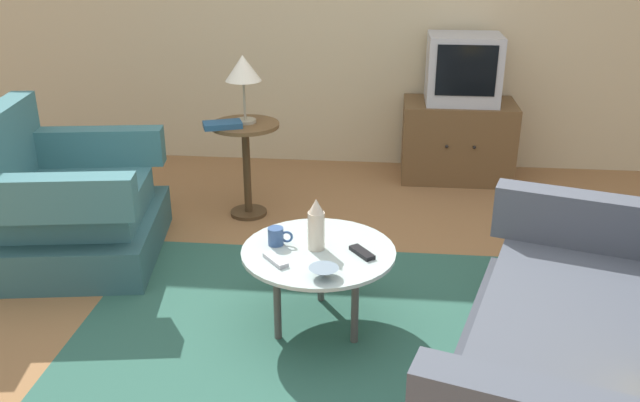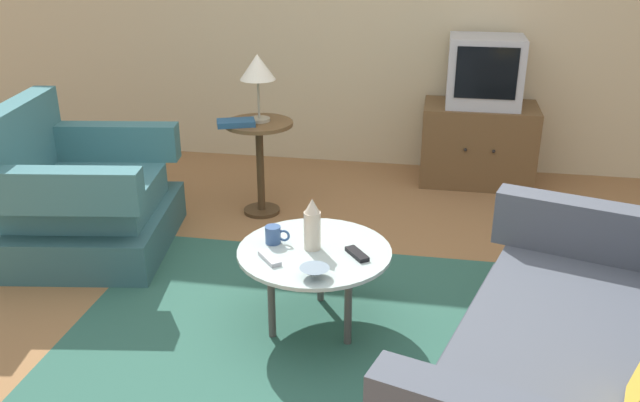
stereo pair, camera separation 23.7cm
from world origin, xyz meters
The scene contains 15 objects.
ground_plane centered at (0.00, 0.00, 0.00)m, with size 16.00×16.00×0.00m, color olive.
area_rug centered at (0.09, 0.00, 0.00)m, with size 2.32×1.63×0.00m, color #2D5B4C.
armchair centered at (-1.44, 0.58, 0.30)m, with size 1.04×1.11×0.88m.
couch centered at (1.21, -0.62, 0.29)m, with size 1.39×1.86×0.84m.
coffee_table centered at (0.09, 0.00, 0.37)m, with size 0.73×0.73×0.41m.
side_table centered at (-0.52, 1.28, 0.45)m, with size 0.44×0.44×0.64m.
tv_stand centered at (0.93, 2.15, 0.30)m, with size 0.83×0.51×0.59m.
television centered at (0.93, 2.16, 0.84)m, with size 0.52×0.44×0.50m.
table_lamp centered at (-0.52, 1.30, 0.97)m, with size 0.23×0.23×0.43m.
vase centered at (0.07, 0.01, 0.53)m, with size 0.08×0.08×0.25m.
mug centered at (-0.12, 0.04, 0.45)m, with size 0.12×0.07×0.09m.
bowl centered at (0.14, -0.26, 0.43)m, with size 0.13×0.13×0.05m.
tv_remote_dark centered at (0.29, -0.03, 0.42)m, with size 0.13×0.15×0.02m.
tv_remote_silver centered at (-0.09, -0.14, 0.42)m, with size 0.13×0.15×0.02m.
book centered at (-0.64, 1.17, 0.65)m, with size 0.27×0.21×0.04m.
Camera 1 is at (0.38, -2.77, 1.82)m, focal length 37.31 mm.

